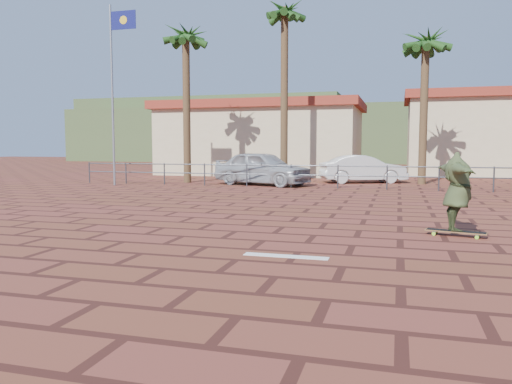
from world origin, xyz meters
TOP-DOWN VIEW (x-y plane):
  - ground at (0.00, 0.00)m, footprint 120.00×120.00m
  - paint_stripe at (0.70, -1.20)m, footprint 1.40×0.22m
  - guardrail at (0.00, 12.00)m, footprint 24.06×0.06m
  - flagpole at (-9.87, 11.00)m, footprint 1.30×0.10m
  - palm_far_left at (-7.50, 13.50)m, footprint 2.40×2.40m
  - palm_left at (-3.00, 15.00)m, footprint 2.40×2.40m
  - palm_center at (3.50, 15.50)m, footprint 2.40×2.40m
  - building_west at (-6.00, 22.00)m, footprint 12.60×7.60m
  - building_east at (8.00, 24.00)m, footprint 10.60×6.60m
  - hill_front at (0.00, 50.00)m, footprint 70.00×18.00m
  - hill_back at (-22.00, 56.00)m, footprint 35.00×14.00m
  - longboard at (3.56, 1.48)m, footprint 1.18×0.52m
  - skateboarder at (3.56, 1.48)m, footprint 0.89×1.99m
  - car_silver at (-3.56, 13.00)m, footprint 4.93×3.17m
  - car_white at (0.78, 15.68)m, footprint 4.31×2.84m

SIDE VIEW (x-z plane):
  - ground at x=0.00m, z-range 0.00..0.00m
  - paint_stripe at x=0.70m, z-range 0.00..0.01m
  - longboard at x=3.56m, z-range 0.04..0.15m
  - car_white at x=0.78m, z-range 0.00..1.34m
  - guardrail at x=0.00m, z-range 0.18..1.18m
  - car_silver at x=-3.56m, z-range 0.00..1.56m
  - skateboarder at x=3.56m, z-range 0.11..1.68m
  - building_west at x=-6.00m, z-range 0.03..4.53m
  - building_east at x=8.00m, z-range 0.04..5.04m
  - hill_front at x=0.00m, z-range 0.00..6.00m
  - hill_back at x=-22.00m, z-range 0.00..8.00m
  - flagpole at x=-9.87m, z-range 0.64..8.64m
  - palm_center at x=3.50m, z-range 2.49..10.24m
  - palm_far_left at x=-7.50m, z-range 2.71..10.96m
  - palm_left at x=-3.00m, z-range 3.23..12.68m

